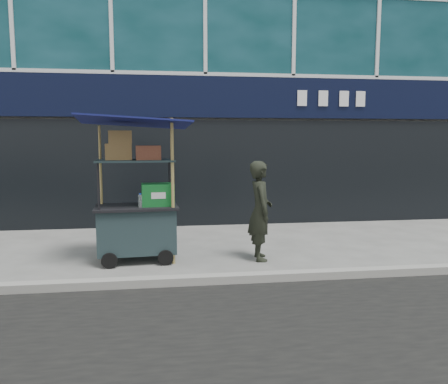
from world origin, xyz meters
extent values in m
plane|color=slate|center=(0.00, 0.00, 0.00)|extent=(80.00, 80.00, 0.00)
cube|color=gray|center=(0.00, -0.20, 0.06)|extent=(80.00, 0.18, 0.12)
cube|color=black|center=(0.00, 3.86, 2.90)|extent=(15.68, 0.06, 0.90)
cube|color=black|center=(0.00, 3.90, 1.20)|extent=(15.68, 0.04, 2.40)
cube|color=#1B2D2E|center=(-1.39, 1.11, 0.51)|extent=(1.27, 0.79, 0.71)
cylinder|color=black|center=(-1.79, 0.71, 0.12)|extent=(0.25, 0.07, 0.24)
cylinder|color=black|center=(-0.94, 0.77, 0.12)|extent=(0.25, 0.07, 0.24)
cube|color=black|center=(-1.39, 1.11, 0.89)|extent=(1.35, 0.88, 0.04)
cylinder|color=black|center=(-1.93, 0.77, 1.25)|extent=(0.03, 0.03, 0.76)
cylinder|color=black|center=(-0.81, 0.85, 1.25)|extent=(0.03, 0.03, 0.76)
cylinder|color=black|center=(-1.97, 1.38, 1.25)|extent=(0.03, 0.03, 0.76)
cylinder|color=black|center=(-0.85, 1.46, 1.25)|extent=(0.03, 0.03, 0.76)
cube|color=#1B2D2E|center=(-1.39, 1.11, 1.63)|extent=(1.27, 0.79, 0.03)
cylinder|color=olive|center=(-0.81, 0.85, 1.15)|extent=(0.05, 0.05, 2.29)
cylinder|color=olive|center=(-1.97, 1.38, 1.09)|extent=(0.04, 0.04, 2.19)
cube|color=#0C0E46|center=(-1.39, 1.11, 2.24)|extent=(1.81, 1.33, 0.20)
cube|color=#0F6023|center=(-1.05, 1.09, 1.08)|extent=(0.53, 0.39, 0.36)
cylinder|color=silver|center=(-1.32, 0.92, 1.01)|extent=(0.07, 0.07, 0.20)
cylinder|color=#193FBB|center=(-1.32, 0.92, 1.12)|extent=(0.03, 0.03, 0.02)
cube|color=brown|center=(-1.65, 1.15, 1.77)|extent=(0.43, 0.33, 0.25)
cube|color=brown|center=(-1.18, 1.08, 1.76)|extent=(0.41, 0.31, 0.22)
cube|color=brown|center=(-1.62, 1.13, 2.00)|extent=(0.37, 0.29, 0.20)
imported|color=black|center=(0.60, 0.92, 0.81)|extent=(0.41, 0.61, 1.62)
camera|label=1|loc=(-0.94, -5.95, 1.96)|focal=35.00mm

